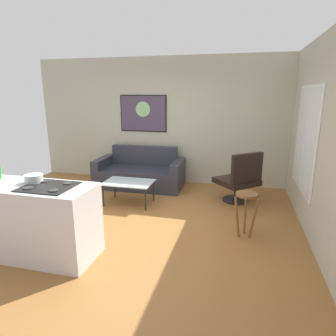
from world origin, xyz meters
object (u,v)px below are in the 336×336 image
(armchair, at_px, (240,179))
(mixing_bowl, at_px, (34,179))
(wall_painting, at_px, (143,113))
(coffee_table, at_px, (129,184))
(couch, at_px, (140,174))
(bar_stool, at_px, (246,204))

(armchair, height_order, mixing_bowl, mixing_bowl)
(armchair, height_order, wall_painting, wall_painting)
(coffee_table, xyz_separation_m, armchair, (1.99, 0.56, 0.07))
(coffee_table, bearing_deg, wall_painting, 98.63)
(armchair, bearing_deg, mixing_bowl, -135.80)
(couch, bearing_deg, bar_stool, -40.04)
(armchair, height_order, bar_stool, armchair)
(coffee_table, distance_m, bar_stool, 2.25)
(mixing_bowl, distance_m, wall_painting, 3.53)
(couch, relative_size, bar_stool, 2.92)
(couch, height_order, wall_painting, wall_painting)
(wall_painting, bearing_deg, coffee_table, -81.37)
(couch, distance_m, coffee_table, 1.10)
(coffee_table, bearing_deg, bar_stool, -21.11)
(couch, relative_size, mixing_bowl, 8.57)
(coffee_table, bearing_deg, armchair, 15.70)
(couch, relative_size, coffee_table, 2.13)
(armchair, xyz_separation_m, bar_stool, (0.10, -1.37, 0.04))
(armchair, relative_size, mixing_bowl, 4.39)
(armchair, relative_size, wall_painting, 0.88)
(couch, distance_m, armchair, 2.22)
(coffee_table, xyz_separation_m, wall_painting, (-0.24, 1.61, 1.18))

